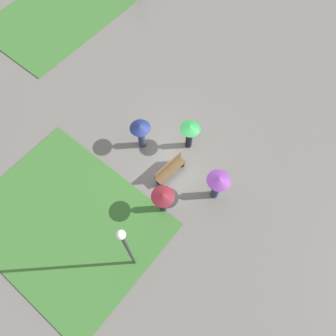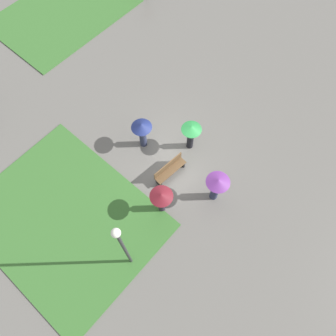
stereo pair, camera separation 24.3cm
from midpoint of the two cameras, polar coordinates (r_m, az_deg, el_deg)
The scene contains 9 objects.
ground_plane at distance 16.29m, azimuth 1.38°, elevation 2.24°, with size 90.00×90.00×0.00m, color #66635E.
lawn_patch_near at distance 15.64m, azimuth -16.98°, elevation -8.54°, with size 6.47×8.20×0.06m.
lawn_patch_far at distance 23.88m, azimuth -17.41°, elevation 24.45°, with size 8.31×6.12×0.06m.
park_bench at distance 15.41m, azimuth 0.71°, elevation -0.19°, with size 1.73×0.60×0.90m.
lamp_post at distance 11.67m, azimuth -7.33°, elevation -13.17°, with size 0.32×0.32×4.80m.
crowd_person_maroon at distance 13.97m, azimuth -0.64°, elevation -5.40°, with size 1.01×1.01×1.77m.
crowd_person_purple at distance 14.35m, azimuth 8.98°, elevation -3.03°, with size 1.05×1.05×1.87m.
crowd_person_green at distance 15.51m, azimuth 4.49°, elevation 6.19°, with size 0.97×0.97×1.76m.
crowd_person_navy at distance 15.56m, azimuth -4.10°, elevation 6.54°, with size 0.99×0.99×1.78m.
Camera 2 is at (-5.98, -4.86, 14.34)m, focal length 35.00 mm.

